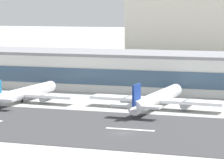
# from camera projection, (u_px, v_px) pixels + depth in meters

# --- Properties ---
(ground_plane) EXTENTS (1400.00, 1400.00, 0.00)m
(ground_plane) POSITION_uv_depth(u_px,v_px,m) (123.00, 133.00, 140.84)
(ground_plane) COLOR #A8A8A3
(runway_strip) EXTENTS (800.00, 42.89, 0.08)m
(runway_strip) POSITION_uv_depth(u_px,v_px,m) (129.00, 129.00, 145.17)
(runway_strip) COLOR #38383A
(runway_strip) RESTS_ON ground_plane
(runway_centreline_dash_4) EXTENTS (12.00, 1.20, 0.01)m
(runway_centreline_dash_4) POSITION_uv_depth(u_px,v_px,m) (130.00, 129.00, 145.09)
(runway_centreline_dash_4) COLOR white
(runway_centreline_dash_4) RESTS_ON runway_strip
(terminal_building) EXTENTS (178.19, 28.43, 12.98)m
(terminal_building) POSITION_uv_depth(u_px,v_px,m) (133.00, 70.00, 217.16)
(terminal_building) COLOR silver
(terminal_building) RESTS_ON ground_plane
(airliner_blue_tail_gate_0) EXTENTS (34.09, 39.62, 8.27)m
(airliner_blue_tail_gate_0) POSITION_uv_depth(u_px,v_px,m) (22.00, 94.00, 186.35)
(airliner_blue_tail_gate_0) COLOR silver
(airliner_blue_tail_gate_0) RESTS_ON ground_plane
(airliner_navy_tail_gate_1) EXTENTS (39.35, 43.29, 9.04)m
(airliner_navy_tail_gate_1) POSITION_uv_depth(u_px,v_px,m) (155.00, 99.00, 173.57)
(airliner_navy_tail_gate_1) COLOR white
(airliner_navy_tail_gate_1) RESTS_ON ground_plane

